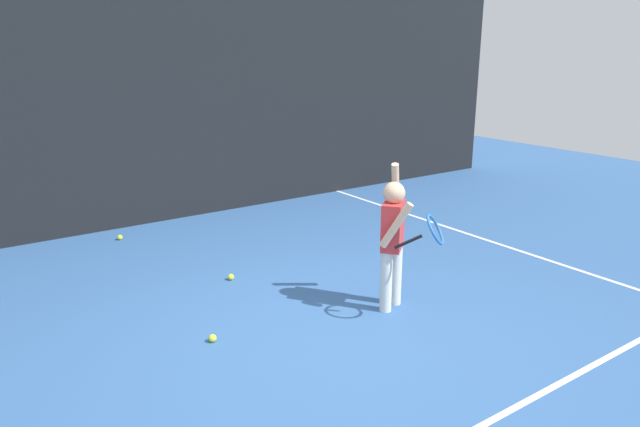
% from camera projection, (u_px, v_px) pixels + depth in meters
% --- Properties ---
extents(ground_plane, '(20.00, 20.00, 0.00)m').
position_uv_depth(ground_plane, '(324.00, 334.00, 4.96)').
color(ground_plane, '#335B93').
extents(court_line_sideline, '(0.05, 9.00, 0.00)m').
position_uv_depth(court_line_sideline, '(477.00, 237.00, 7.48)').
color(court_line_sideline, white).
rests_on(court_line_sideline, ground).
extents(back_fence_windscreen, '(13.02, 0.08, 3.60)m').
position_uv_depth(back_fence_windscreen, '(146.00, 90.00, 7.65)').
color(back_fence_windscreen, black).
rests_on(back_fence_windscreen, ground).
extents(fence_post_2, '(0.09, 0.09, 3.75)m').
position_uv_depth(fence_post_2, '(281.00, 79.00, 8.85)').
color(fence_post_2, slate).
rests_on(fence_post_2, ground).
extents(fence_post_3, '(0.09, 0.09, 3.75)m').
position_uv_depth(fence_post_3, '(469.00, 72.00, 11.19)').
color(fence_post_3, slate).
rests_on(fence_post_3, ground).
extents(tennis_player, '(0.47, 0.86, 1.35)m').
position_uv_depth(tennis_player, '(394.00, 234.00, 5.26)').
color(tennis_player, silver).
rests_on(tennis_player, ground).
extents(tennis_ball_0, '(0.07, 0.07, 0.07)m').
position_uv_depth(tennis_ball_0, '(213.00, 338.00, 4.82)').
color(tennis_ball_0, '#CCE033').
rests_on(tennis_ball_0, ground).
extents(tennis_ball_2, '(0.07, 0.07, 0.07)m').
position_uv_depth(tennis_ball_2, '(231.00, 277.00, 6.10)').
color(tennis_ball_2, '#CCE033').
rests_on(tennis_ball_2, ground).
extents(tennis_ball_4, '(0.07, 0.07, 0.07)m').
position_uv_depth(tennis_ball_4, '(120.00, 237.00, 7.36)').
color(tennis_ball_4, '#CCE033').
rests_on(tennis_ball_4, ground).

